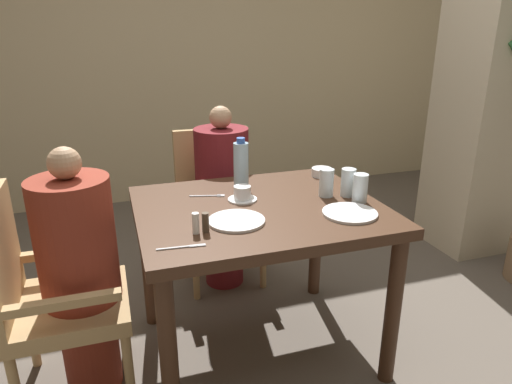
% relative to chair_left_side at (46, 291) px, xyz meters
% --- Properties ---
extents(ground_plane, '(16.00, 16.00, 0.00)m').
position_rel_chair_left_side_xyz_m(ground_plane, '(0.93, 0.00, -0.51)').
color(ground_plane, '#60564C').
extents(wall_back, '(8.00, 0.06, 2.80)m').
position_rel_chair_left_side_xyz_m(wall_back, '(0.93, 2.42, 0.89)').
color(wall_back, '#C6B289').
rests_on(wall_back, ground_plane).
extents(pillar_stone, '(0.51, 0.51, 2.70)m').
position_rel_chair_left_side_xyz_m(pillar_stone, '(2.81, 0.68, 0.84)').
color(pillar_stone, beige).
rests_on(pillar_stone, ground_plane).
extents(dining_table, '(1.10, 0.91, 0.78)m').
position_rel_chair_left_side_xyz_m(dining_table, '(0.93, 0.00, 0.16)').
color(dining_table, '#422819').
rests_on(dining_table, ground_plane).
extents(chair_left_side, '(0.49, 0.49, 0.94)m').
position_rel_chair_left_side_xyz_m(chair_left_side, '(0.00, 0.00, 0.00)').
color(chair_left_side, tan).
rests_on(chair_left_side, ground_plane).
extents(diner_in_left_chair, '(0.32, 0.32, 1.12)m').
position_rel_chair_left_side_xyz_m(diner_in_left_chair, '(0.14, 0.00, 0.06)').
color(diner_in_left_chair, maroon).
rests_on(diner_in_left_chair, ground_plane).
extents(chair_far_side, '(0.49, 0.49, 0.94)m').
position_rel_chair_left_side_xyz_m(chair_far_side, '(0.93, 0.84, 0.00)').
color(chair_far_side, tan).
rests_on(chair_far_side, ground_plane).
extents(diner_in_far_chair, '(0.32, 0.32, 1.13)m').
position_rel_chair_left_side_xyz_m(diner_in_far_chair, '(0.93, 0.70, 0.07)').
color(diner_in_far_chair, maroon).
rests_on(diner_in_far_chair, ground_plane).
extents(plate_main_left, '(0.24, 0.24, 0.01)m').
position_rel_chair_left_side_xyz_m(plate_main_left, '(1.28, -0.22, 0.27)').
color(plate_main_left, white).
rests_on(plate_main_left, dining_table).
extents(plate_main_right, '(0.24, 0.24, 0.01)m').
position_rel_chair_left_side_xyz_m(plate_main_right, '(0.78, -0.15, 0.27)').
color(plate_main_right, white).
rests_on(plate_main_right, dining_table).
extents(teacup_with_saucer, '(0.14, 0.14, 0.07)m').
position_rel_chair_left_side_xyz_m(teacup_with_saucer, '(0.88, 0.09, 0.30)').
color(teacup_with_saucer, white).
rests_on(teacup_with_saucer, dining_table).
extents(bowl_small, '(0.11, 0.11, 0.04)m').
position_rel_chair_left_side_xyz_m(bowl_small, '(1.40, 0.32, 0.29)').
color(bowl_small, white).
rests_on(bowl_small, dining_table).
extents(water_bottle, '(0.08, 0.08, 0.26)m').
position_rel_chair_left_side_xyz_m(water_bottle, '(0.93, 0.26, 0.39)').
color(water_bottle, '#A3C6DB').
rests_on(water_bottle, dining_table).
extents(glass_tall_near, '(0.07, 0.07, 0.13)m').
position_rel_chair_left_side_xyz_m(glass_tall_near, '(1.38, -0.01, 0.34)').
color(glass_tall_near, silver).
rests_on(glass_tall_near, dining_table).
extents(glass_tall_mid, '(0.07, 0.07, 0.13)m').
position_rel_chair_left_side_xyz_m(glass_tall_mid, '(1.39, -0.10, 0.34)').
color(glass_tall_mid, silver).
rests_on(glass_tall_mid, dining_table).
extents(glass_tall_far, '(0.07, 0.07, 0.13)m').
position_rel_chair_left_side_xyz_m(glass_tall_far, '(1.28, 0.02, 0.34)').
color(glass_tall_far, silver).
rests_on(glass_tall_far, dining_table).
extents(salt_shaker, '(0.03, 0.03, 0.09)m').
position_rel_chair_left_side_xyz_m(salt_shaker, '(0.60, -0.21, 0.31)').
color(salt_shaker, white).
rests_on(salt_shaker, dining_table).
extents(pepper_shaker, '(0.03, 0.03, 0.08)m').
position_rel_chair_left_side_xyz_m(pepper_shaker, '(0.64, -0.21, 0.31)').
color(pepper_shaker, '#4C3D2D').
rests_on(pepper_shaker, dining_table).
extents(fork_beside_plate, '(0.17, 0.06, 0.00)m').
position_rel_chair_left_side_xyz_m(fork_beside_plate, '(0.75, 0.19, 0.27)').
color(fork_beside_plate, silver).
rests_on(fork_beside_plate, dining_table).
extents(knife_beside_plate, '(0.18, 0.03, 0.00)m').
position_rel_chair_left_side_xyz_m(knife_beside_plate, '(0.54, -0.32, 0.27)').
color(knife_beside_plate, silver).
rests_on(knife_beside_plate, dining_table).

